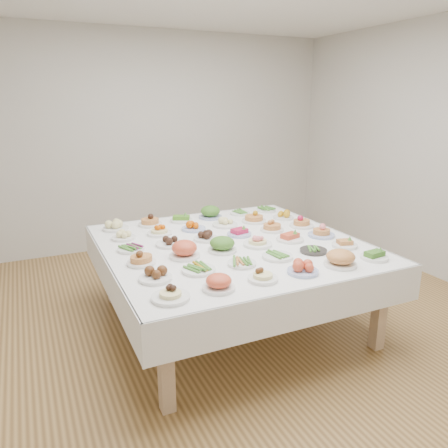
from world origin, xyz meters
name	(u,v)px	position (x,y,z in m)	size (l,w,h in m)	color
room_envelope	(238,113)	(0.00, 0.00, 1.83)	(5.02, 5.02, 2.81)	#A17A43
display_table	(231,250)	(-0.06, -0.01, 0.68)	(2.14, 2.14, 0.75)	white
dish_0	(170,291)	(-0.87, -0.84, 0.81)	(0.24, 0.24, 0.12)	white
dish_1	(219,280)	(-0.55, -0.84, 0.82)	(0.23, 0.23, 0.13)	white
dish_2	(263,274)	(-0.21, -0.83, 0.80)	(0.20, 0.20, 0.10)	white
dish_3	(303,267)	(0.11, -0.84, 0.80)	(0.22, 0.22, 0.11)	#4C66B2
dish_4	(341,256)	(0.44, -0.83, 0.83)	(0.24, 0.24, 0.15)	white
dish_5	(374,255)	(0.77, -0.83, 0.78)	(0.21, 0.21, 0.09)	white
dish_6	(155,274)	(-0.87, -0.51, 0.79)	(0.23, 0.23, 0.10)	white
dish_7	(198,268)	(-0.55, -0.50, 0.78)	(0.25, 0.24, 0.06)	white
dish_8	(242,262)	(-0.21, -0.51, 0.77)	(0.21, 0.21, 0.05)	white
dish_9	(277,255)	(0.11, -0.50, 0.78)	(0.24, 0.24, 0.06)	white
dish_10	(313,250)	(0.44, -0.50, 0.77)	(0.21, 0.21, 0.05)	#2C2927
dish_11	(345,243)	(0.76, -0.50, 0.78)	(0.21, 0.21, 0.08)	white
dish_12	(141,256)	(-0.89, -0.18, 0.81)	(0.23, 0.22, 0.13)	white
dish_13	(184,248)	(-0.54, -0.18, 0.82)	(0.24, 0.24, 0.15)	white
dish_14	(222,243)	(-0.22, -0.18, 0.82)	(0.28, 0.28, 0.15)	white
dish_15	(258,238)	(0.11, -0.17, 0.82)	(0.24, 0.24, 0.14)	white
dish_16	(290,236)	(0.44, -0.17, 0.79)	(0.23, 0.23, 0.10)	white
dish_17	(322,230)	(0.76, -0.18, 0.81)	(0.24, 0.24, 0.13)	#4C66B2
dish_18	(131,248)	(-0.88, 0.15, 0.77)	(0.22, 0.22, 0.05)	white
dish_19	(170,241)	(-0.56, 0.15, 0.79)	(0.23, 0.23, 0.10)	white
dish_20	(206,236)	(-0.22, 0.16, 0.79)	(0.21, 0.21, 0.09)	white
dish_21	(239,232)	(0.10, 0.15, 0.78)	(0.21, 0.21, 0.09)	#4C66B2
dish_22	(272,225)	(0.44, 0.15, 0.81)	(0.21, 0.21, 0.13)	white
dish_23	(302,221)	(0.77, 0.15, 0.81)	(0.23, 0.23, 0.13)	white
dish_24	(123,235)	(-0.87, 0.48, 0.79)	(0.20, 0.20, 0.09)	white
dish_25	(159,229)	(-0.55, 0.48, 0.81)	(0.22, 0.22, 0.12)	white
dish_26	(194,226)	(-0.21, 0.48, 0.79)	(0.22, 0.22, 0.10)	#4C66B2
dish_27	(225,221)	(0.11, 0.48, 0.80)	(0.24, 0.24, 0.10)	white
dish_28	(254,215)	(0.44, 0.49, 0.82)	(0.26, 0.26, 0.15)	white
dish_29	(283,215)	(0.77, 0.48, 0.79)	(0.20, 0.20, 0.09)	white
dish_30	(116,224)	(-0.88, 0.80, 0.80)	(0.24, 0.24, 0.11)	white
dish_31	(150,219)	(-0.54, 0.81, 0.82)	(0.23, 0.23, 0.14)	white
dish_32	(181,218)	(-0.22, 0.81, 0.79)	(0.22, 0.22, 0.10)	white
dish_33	(210,212)	(0.10, 0.81, 0.82)	(0.24, 0.24, 0.14)	#4C66B2
dish_34	(240,213)	(0.45, 0.82, 0.77)	(0.21, 0.21, 0.05)	white
dish_35	(266,209)	(0.77, 0.82, 0.77)	(0.21, 0.21, 0.05)	white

